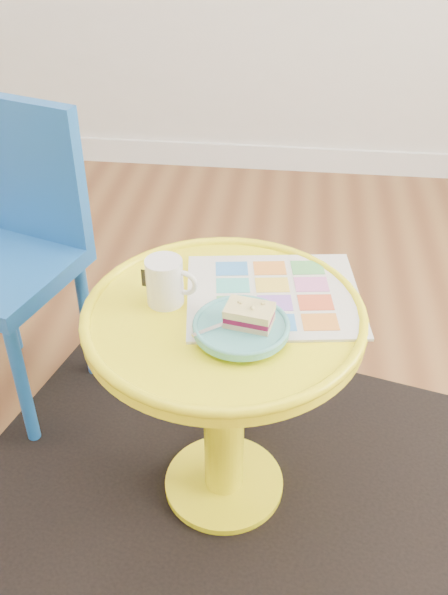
# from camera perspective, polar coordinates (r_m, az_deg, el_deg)

# --- Properties ---
(floor) EXTENTS (4.00, 4.00, 0.00)m
(floor) POSITION_cam_1_polar(r_m,az_deg,el_deg) (1.79, -4.81, -16.26)
(floor) COLOR brown
(floor) RESTS_ON ground
(rug) EXTENTS (1.53, 1.39, 0.01)m
(rug) POSITION_cam_1_polar(r_m,az_deg,el_deg) (1.79, 0.00, -15.87)
(rug) COLOR black
(rug) RESTS_ON ground
(side_table) EXTENTS (0.60, 0.60, 0.57)m
(side_table) POSITION_cam_1_polar(r_m,az_deg,el_deg) (1.50, 0.00, -6.22)
(side_table) COLOR #FFEF15
(side_table) RESTS_ON ground
(chair) EXTENTS (0.47, 0.47, 0.85)m
(chair) POSITION_cam_1_polar(r_m,az_deg,el_deg) (1.89, -17.96, 4.67)
(chair) COLOR #1B5BAF
(chair) RESTS_ON ground
(newspaper) EXTENTS (0.42, 0.37, 0.01)m
(newspaper) POSITION_cam_1_polar(r_m,az_deg,el_deg) (1.45, 4.27, 0.20)
(newspaper) COLOR silver
(newspaper) RESTS_ON side_table
(mug) EXTENTS (0.11, 0.08, 0.10)m
(mug) POSITION_cam_1_polar(r_m,az_deg,el_deg) (1.40, -5.05, 1.47)
(mug) COLOR white
(mug) RESTS_ON side_table
(plate) EXTENTS (0.19, 0.19, 0.02)m
(plate) POSITION_cam_1_polar(r_m,az_deg,el_deg) (1.32, 1.49, -2.60)
(plate) COLOR #4EA6A5
(plate) RESTS_ON newspaper
(cake_slice) EXTENTS (0.10, 0.08, 0.04)m
(cake_slice) POSITION_cam_1_polar(r_m,az_deg,el_deg) (1.31, 2.18, -1.52)
(cake_slice) COLOR #D3BC8C
(cake_slice) RESTS_ON plate
(fork) EXTENTS (0.12, 0.10, 0.00)m
(fork) POSITION_cam_1_polar(r_m,az_deg,el_deg) (1.32, 0.24, -2.23)
(fork) COLOR silver
(fork) RESTS_ON plate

